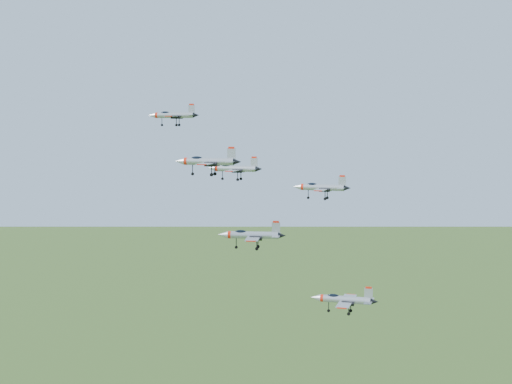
% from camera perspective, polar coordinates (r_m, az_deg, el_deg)
% --- Properties ---
extents(jet_lead, '(11.16, 9.42, 3.01)m').
position_cam_1_polar(jet_lead, '(151.89, -6.67, 6.13)').
color(jet_lead, '#9CA1A8').
extents(jet_left_high, '(10.78, 8.97, 2.88)m').
position_cam_1_polar(jet_left_high, '(133.09, -1.76, 1.90)').
color(jet_left_high, '#9CA1A8').
extents(jet_right_high, '(10.98, 9.23, 2.95)m').
position_cam_1_polar(jet_right_high, '(113.10, -3.95, 2.47)').
color(jet_right_high, '#9CA1A8').
extents(jet_left_low, '(11.57, 9.62, 3.09)m').
position_cam_1_polar(jet_left_low, '(139.29, 5.20, 0.39)').
color(jet_left_low, '#9CA1A8').
extents(jet_right_low, '(10.93, 9.33, 2.99)m').
position_cam_1_polar(jet_right_low, '(115.81, -0.41, -3.45)').
color(jet_right_low, '#9CA1A8').
extents(jet_trail, '(12.32, 10.26, 3.29)m').
position_cam_1_polar(jet_trail, '(130.09, 7.00, -8.52)').
color(jet_trail, '#9CA1A8').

